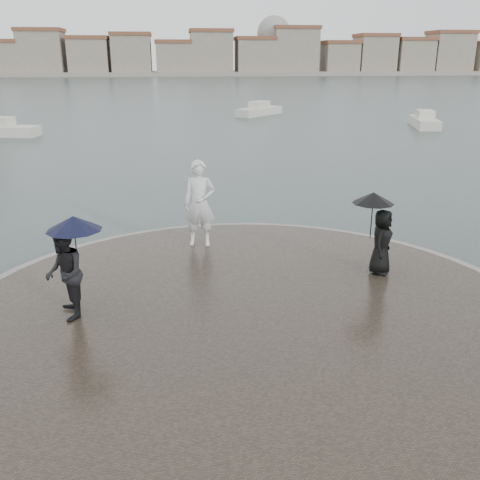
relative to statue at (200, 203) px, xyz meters
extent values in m
plane|color=#2B3835|center=(0.72, -7.73, -1.52)|extent=(400.00, 400.00, 0.00)
cylinder|color=gray|center=(0.72, -4.23, -1.36)|extent=(12.50, 12.50, 0.32)
cylinder|color=#2D261E|center=(0.72, -4.23, -1.34)|extent=(11.90, 11.90, 0.36)
imported|color=silver|center=(0.00, 0.00, 0.00)|extent=(0.93, 0.69, 2.32)
imported|color=black|center=(-2.82, -4.01, -0.24)|extent=(0.89, 1.04, 1.84)
cylinder|color=black|center=(-2.57, -3.91, 0.19)|extent=(0.02, 0.02, 0.90)
cone|color=black|center=(-2.57, -3.91, 0.74)|extent=(1.06, 1.06, 0.28)
imported|color=black|center=(4.11, -2.57, -0.38)|extent=(0.84, 0.91, 1.55)
cylinder|color=black|center=(3.86, -2.47, 0.14)|extent=(0.02, 0.02, 0.90)
cone|color=black|center=(3.86, -2.47, 0.66)|extent=(0.97, 0.97, 0.26)
cube|color=gray|center=(0.72, 155.27, -0.92)|extent=(260.00, 20.00, 1.20)
cube|color=gray|center=(-47.28, 152.27, 2.98)|extent=(10.00, 10.00, 9.00)
cube|color=brown|center=(-47.28, 152.27, 7.98)|extent=(10.60, 10.60, 1.00)
cube|color=gray|center=(-36.28, 152.27, 4.48)|extent=(12.00, 10.00, 12.00)
cube|color=brown|center=(-36.28, 152.27, 10.98)|extent=(12.60, 10.60, 1.00)
cube|color=gray|center=(-23.28, 152.27, 3.48)|extent=(11.00, 10.00, 10.00)
cube|color=brown|center=(-23.28, 152.27, 8.98)|extent=(11.60, 10.60, 1.00)
cube|color=gray|center=(-11.28, 152.27, 3.98)|extent=(11.00, 10.00, 11.00)
cube|color=brown|center=(-11.28, 152.27, 9.98)|extent=(11.60, 10.60, 1.00)
cube|color=gray|center=(0.72, 152.27, 2.98)|extent=(10.00, 10.00, 9.00)
cube|color=brown|center=(0.72, 152.27, 7.98)|extent=(10.60, 10.60, 1.00)
cube|color=gray|center=(11.72, 152.27, 4.48)|extent=(12.00, 10.00, 12.00)
cube|color=brown|center=(11.72, 152.27, 10.98)|extent=(12.60, 10.60, 1.00)
cube|color=gray|center=(24.72, 152.27, 3.48)|extent=(11.00, 10.00, 10.00)
cube|color=brown|center=(24.72, 152.27, 8.98)|extent=(11.60, 10.60, 1.00)
cube|color=gray|center=(36.72, 152.27, 4.98)|extent=(13.00, 10.00, 13.00)
cube|color=brown|center=(36.72, 152.27, 11.98)|extent=(13.60, 10.60, 1.00)
cube|color=gray|center=(50.72, 152.27, 2.98)|extent=(10.00, 10.00, 9.00)
cube|color=brown|center=(50.72, 152.27, 7.98)|extent=(10.60, 10.60, 1.00)
cube|color=gray|center=(61.72, 152.27, 3.98)|extent=(11.00, 10.00, 11.00)
cube|color=brown|center=(61.72, 152.27, 9.98)|extent=(11.60, 10.60, 1.00)
cube|color=gray|center=(73.72, 152.27, 3.48)|extent=(11.00, 10.00, 10.00)
cube|color=brown|center=(73.72, 152.27, 8.98)|extent=(11.60, 10.60, 1.00)
cube|color=gray|center=(85.72, 152.27, 4.48)|extent=(12.00, 10.00, 12.00)
cube|color=brown|center=(85.72, 152.27, 10.98)|extent=(12.60, 10.60, 1.00)
sphere|color=gray|center=(30.72, 154.27, 10.48)|extent=(10.00, 10.00, 10.00)
cube|color=beige|center=(-12.63, 25.73, -1.27)|extent=(5.73, 2.94, 0.90)
cube|color=beige|center=(19.15, 26.87, -1.27)|extent=(2.97, 5.73, 0.90)
cube|color=beige|center=(19.15, 26.87, -0.67)|extent=(1.68, 2.24, 0.90)
cube|color=beige|center=(7.65, 37.48, -1.27)|extent=(5.01, 5.03, 0.90)
cube|color=beige|center=(7.65, 37.48, -0.67)|extent=(2.26, 2.26, 0.90)
camera|label=1|loc=(-0.66, -13.86, 3.71)|focal=40.00mm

